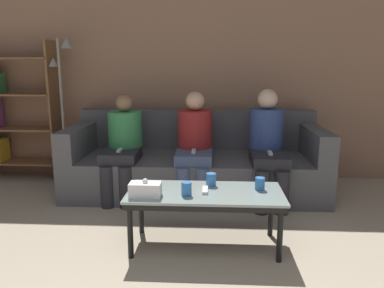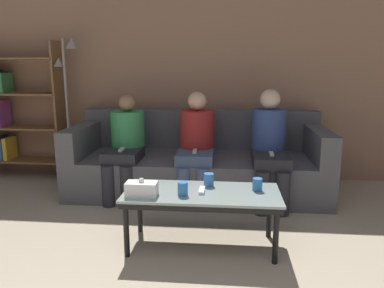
{
  "view_description": "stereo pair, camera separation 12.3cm",
  "coord_description": "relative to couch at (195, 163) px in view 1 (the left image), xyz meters",
  "views": [
    {
      "loc": [
        0.18,
        -0.86,
        1.34
      ],
      "look_at": [
        0.0,
        2.34,
        0.65
      ],
      "focal_mm": 35.0,
      "sensor_mm": 36.0,
      "label": 1
    },
    {
      "loc": [
        0.3,
        -0.85,
        1.34
      ],
      "look_at": [
        0.0,
        2.34,
        0.65
      ],
      "focal_mm": 35.0,
      "sensor_mm": 36.0,
      "label": 2
    }
  ],
  "objects": [
    {
      "name": "coffee_table",
      "position": [
        0.13,
        -1.28,
        0.09
      ],
      "size": [
        1.13,
        0.51,
        0.43
      ],
      "color": "#8C9E99",
      "rests_on": "ground_plane"
    },
    {
      "name": "game_remote",
      "position": [
        0.13,
        -1.28,
        0.14
      ],
      "size": [
        0.04,
        0.15,
        0.02
      ],
      "color": "white",
      "rests_on": "coffee_table"
    },
    {
      "name": "cup_near_left",
      "position": [
        0.53,
        -1.21,
        0.18
      ],
      "size": [
        0.07,
        0.07,
        0.09
      ],
      "color": "#3372BF",
      "rests_on": "coffee_table"
    },
    {
      "name": "seated_person_mid_left",
      "position": [
        0.0,
        -0.21,
        0.27
      ],
      "size": [
        0.35,
        0.67,
        1.07
      ],
      "color": "#47567A",
      "rests_on": "ground_plane"
    },
    {
      "name": "seated_person_mid_right",
      "position": [
        0.72,
        -0.23,
        0.28
      ],
      "size": [
        0.34,
        0.73,
        1.1
      ],
      "color": "#28282D",
      "rests_on": "ground_plane"
    },
    {
      "name": "cup_far_center",
      "position": [
        -0.0,
        -1.37,
        0.18
      ],
      "size": [
        0.07,
        0.07,
        0.1
      ],
      "color": "#3372BF",
      "rests_on": "coffee_table"
    },
    {
      "name": "couch",
      "position": [
        0.0,
        0.0,
        0.0
      ],
      "size": [
        2.63,
        1.0,
        0.84
      ],
      "color": "#515156",
      "rests_on": "ground_plane"
    },
    {
      "name": "seated_person_left_end",
      "position": [
        -0.72,
        -0.22,
        0.26
      ],
      "size": [
        0.35,
        0.67,
        1.04
      ],
      "color": "#28282D",
      "rests_on": "ground_plane"
    },
    {
      "name": "cup_near_right",
      "position": [
        0.17,
        -1.14,
        0.18
      ],
      "size": [
        0.08,
        0.08,
        0.1
      ],
      "color": "#3372BF",
      "rests_on": "coffee_table"
    },
    {
      "name": "standing_lamp",
      "position": [
        -1.48,
        0.19,
        0.7
      ],
      "size": [
        0.31,
        0.26,
        1.62
      ],
      "color": "gray",
      "rests_on": "ground_plane"
    },
    {
      "name": "tissue_box",
      "position": [
        -0.29,
        -1.4,
        0.18
      ],
      "size": [
        0.22,
        0.12,
        0.13
      ],
      "color": "white",
      "rests_on": "coffee_table"
    },
    {
      "name": "wall_back",
      "position": [
        0.0,
        0.56,
        1.0
      ],
      "size": [
        12.0,
        0.06,
        2.6
      ],
      "color": "#9E755B",
      "rests_on": "ground_plane"
    },
    {
      "name": "bookshelf",
      "position": [
        -2.26,
        0.33,
        0.49
      ],
      "size": [
        0.99,
        0.32,
        1.6
      ],
      "color": "brown",
      "rests_on": "ground_plane"
    }
  ]
}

